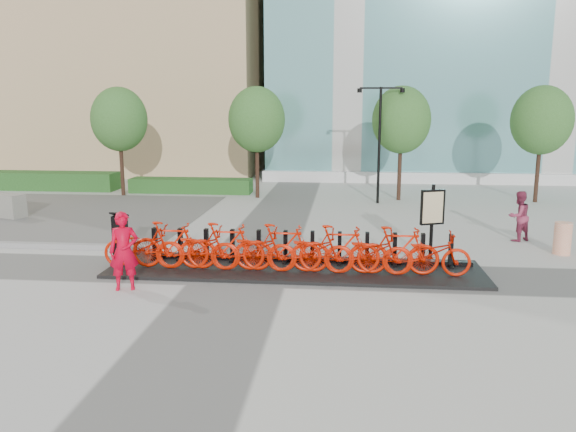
# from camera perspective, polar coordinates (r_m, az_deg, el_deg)

# --- Properties ---
(ground) EXTENTS (120.00, 120.00, 0.00)m
(ground) POSITION_cam_1_polar(r_m,az_deg,el_deg) (14.47, -4.57, -5.73)
(ground) COLOR beige
(gravel_patch) EXTENTS (14.00, 14.00, 0.00)m
(gravel_patch) POSITION_cam_1_polar(r_m,az_deg,el_deg) (24.49, -25.09, 0.20)
(gravel_patch) COLOR slate
(gravel_patch) RESTS_ON ground
(hedge_a) EXTENTS (10.00, 1.40, 0.90)m
(hedge_a) POSITION_cam_1_polar(r_m,az_deg,el_deg) (31.99, -25.42, 3.29)
(hedge_a) COLOR #174016
(hedge_a) RESTS_ON ground
(hedge_b) EXTENTS (6.00, 1.20, 0.70)m
(hedge_b) POSITION_cam_1_polar(r_m,az_deg,el_deg) (28.13, -9.81, 3.07)
(hedge_b) COLOR #174016
(hedge_b) RESTS_ON ground
(tree_0) EXTENTS (2.60, 2.60, 5.10)m
(tree_0) POSITION_cam_1_polar(r_m,az_deg,el_deg) (27.72, -16.77, 9.38)
(tree_0) COLOR #452D20
(tree_0) RESTS_ON ground
(tree_1) EXTENTS (2.60, 2.60, 5.10)m
(tree_1) POSITION_cam_1_polar(r_m,az_deg,el_deg) (25.95, -3.19, 9.74)
(tree_1) COLOR #452D20
(tree_1) RESTS_ON ground
(tree_2) EXTENTS (2.60, 2.60, 5.10)m
(tree_2) POSITION_cam_1_polar(r_m,az_deg,el_deg) (25.75, 11.45, 9.53)
(tree_2) COLOR #452D20
(tree_2) RESTS_ON ground
(tree_3) EXTENTS (2.60, 2.60, 5.10)m
(tree_3) POSITION_cam_1_polar(r_m,az_deg,el_deg) (26.99, 24.38, 8.84)
(tree_3) COLOR #452D20
(tree_3) RESTS_ON ground
(streetlamp) EXTENTS (2.00, 0.20, 5.00)m
(streetlamp) POSITION_cam_1_polar(r_m,az_deg,el_deg) (24.69, 9.30, 8.49)
(streetlamp) COLOR black
(streetlamp) RESTS_ON ground
(dock_pad) EXTENTS (9.60, 2.40, 0.08)m
(dock_pad) POSITION_cam_1_polar(r_m,az_deg,el_deg) (14.58, 0.70, -5.40)
(dock_pad) COLOR black
(dock_pad) RESTS_ON ground
(dock_rail_posts) EXTENTS (8.02, 0.50, 0.85)m
(dock_rail_posts) POSITION_cam_1_polar(r_m,az_deg,el_deg) (14.91, 1.10, -3.18)
(dock_rail_posts) COLOR black
(dock_rail_posts) RESTS_ON dock_pad
(bike_0) EXTENTS (2.08, 0.73, 1.09)m
(bike_0) POSITION_cam_1_polar(r_m,az_deg,el_deg) (14.94, -14.51, -3.02)
(bike_0) COLOR red
(bike_0) RESTS_ON dock_pad
(bike_1) EXTENTS (2.02, 0.57, 1.21)m
(bike_1) POSITION_cam_1_polar(r_m,az_deg,el_deg) (14.69, -11.88, -2.90)
(bike_1) COLOR red
(bike_1) RESTS_ON dock_pad
(bike_2) EXTENTS (2.08, 0.73, 1.09)m
(bike_2) POSITION_cam_1_polar(r_m,az_deg,el_deg) (14.51, -9.16, -3.22)
(bike_2) COLOR red
(bike_2) RESTS_ON dock_pad
(bike_3) EXTENTS (2.02, 0.57, 1.21)m
(bike_3) POSITION_cam_1_polar(r_m,az_deg,el_deg) (14.33, -6.38, -3.08)
(bike_3) COLOR red
(bike_3) RESTS_ON dock_pad
(bike_4) EXTENTS (2.08, 0.73, 1.09)m
(bike_4) POSITION_cam_1_polar(r_m,az_deg,el_deg) (14.21, -3.53, -3.40)
(bike_4) COLOR red
(bike_4) RESTS_ON dock_pad
(bike_5) EXTENTS (2.02, 0.57, 1.21)m
(bike_5) POSITION_cam_1_polar(r_m,az_deg,el_deg) (14.10, -0.64, -3.24)
(bike_5) COLOR red
(bike_5) RESTS_ON dock_pad
(bike_6) EXTENTS (2.08, 0.73, 1.09)m
(bike_6) POSITION_cam_1_polar(r_m,az_deg,el_deg) (14.05, 2.29, -3.55)
(bike_6) COLOR red
(bike_6) RESTS_ON dock_pad
(bike_7) EXTENTS (2.02, 0.57, 1.21)m
(bike_7) POSITION_cam_1_polar(r_m,az_deg,el_deg) (14.01, 5.23, -3.38)
(bike_7) COLOR red
(bike_7) RESTS_ON dock_pad
(bike_8) EXTENTS (2.08, 0.73, 1.09)m
(bike_8) POSITION_cam_1_polar(r_m,az_deg,el_deg) (14.04, 8.17, -3.67)
(bike_8) COLOR red
(bike_8) RESTS_ON dock_pad
(bike_9) EXTENTS (2.02, 0.57, 1.21)m
(bike_9) POSITION_cam_1_polar(r_m,az_deg,el_deg) (14.08, 11.11, -3.48)
(bike_9) COLOR red
(bike_9) RESTS_ON dock_pad
(bike_10) EXTENTS (2.08, 0.73, 1.09)m
(bike_10) POSITION_cam_1_polar(r_m,az_deg,el_deg) (14.18, 14.01, -3.75)
(bike_10) COLOR red
(bike_10) RESTS_ON dock_pad
(kiosk) EXTENTS (0.43, 0.37, 1.34)m
(kiosk) POSITION_cam_1_polar(r_m,az_deg,el_deg) (15.77, -16.67, -2.04)
(kiosk) COLOR black
(kiosk) RESTS_ON dock_pad
(worker_red) EXTENTS (0.76, 0.61, 1.83)m
(worker_red) POSITION_cam_1_polar(r_m,az_deg,el_deg) (13.42, -16.33, -3.44)
(worker_red) COLOR red
(worker_red) RESTS_ON ground
(pedestrian) EXTENTS (0.97, 0.90, 1.59)m
(pedestrian) POSITION_cam_1_polar(r_m,az_deg,el_deg) (19.03, 22.39, -0.01)
(pedestrian) COLOR #943150
(pedestrian) RESTS_ON ground
(construction_barrel) EXTENTS (0.60, 0.60, 0.93)m
(construction_barrel) POSITION_cam_1_polar(r_m,az_deg,el_deg) (17.89, 26.11, -2.06)
(construction_barrel) COLOR orange
(construction_barrel) RESTS_ON ground
(map_sign) EXTENTS (0.68, 0.35, 2.12)m
(map_sign) POSITION_cam_1_polar(r_m,az_deg,el_deg) (15.70, 14.46, 0.55)
(map_sign) COLOR black
(map_sign) RESTS_ON ground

